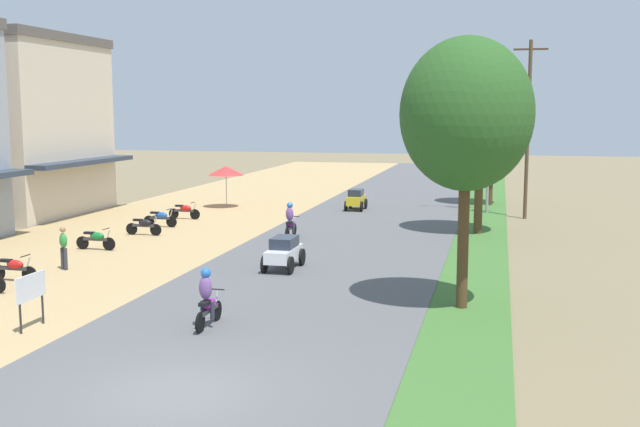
{
  "coord_description": "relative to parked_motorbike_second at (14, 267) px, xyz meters",
  "views": [
    {
      "loc": [
        6.45,
        -13.95,
        5.91
      ],
      "look_at": [
        -0.69,
        15.93,
        1.71
      ],
      "focal_mm": 42.36,
      "sensor_mm": 36.0,
      "label": 1
    }
  ],
  "objects": [
    {
      "name": "ground_plane",
      "position": [
        9.74,
        -8.38,
        -0.55
      ],
      "size": [
        180.0,
        180.0,
        0.0
      ],
      "primitive_type": "plane",
      "color": "#7A6B4C"
    },
    {
      "name": "road_strip",
      "position": [
        9.74,
        -8.38,
        -0.51
      ],
      "size": [
        9.0,
        140.0,
        0.08
      ],
      "primitive_type": "cube",
      "color": "#565659",
      "rests_on": "ground"
    },
    {
      "name": "median_strip",
      "position": [
        15.44,
        -8.38,
        -0.52
      ],
      "size": [
        2.4,
        140.0,
        0.06
      ],
      "primitive_type": "cube",
      "color": "#3D6B2D",
      "rests_on": "ground"
    },
    {
      "name": "shophouse_mid",
      "position": [
        -10.24,
        15.32,
        4.5
      ],
      "size": [
        8.07,
        9.35,
        10.1
      ],
      "color": "beige",
      "rests_on": "ground"
    },
    {
      "name": "parked_motorbike_second",
      "position": [
        0.0,
        0.0,
        0.0
      ],
      "size": [
        1.8,
        0.54,
        0.94
      ],
      "color": "black",
      "rests_on": "dirt_shoulder"
    },
    {
      "name": "parked_motorbike_third",
      "position": [
        -0.32,
        6.02,
        0.0
      ],
      "size": [
        1.8,
        0.54,
        0.94
      ],
      "color": "black",
      "rests_on": "dirt_shoulder"
    },
    {
      "name": "parked_motorbike_fourth",
      "position": [
        -0.08,
        9.99,
        0.0
      ],
      "size": [
        1.8,
        0.54,
        0.94
      ],
      "color": "black",
      "rests_on": "dirt_shoulder"
    },
    {
      "name": "parked_motorbike_fifth",
      "position": [
        -0.44,
        12.54,
        0.0
      ],
      "size": [
        1.8,
        0.54,
        0.94
      ],
      "color": "black",
      "rests_on": "dirt_shoulder"
    },
    {
      "name": "parked_motorbike_sixth",
      "position": [
        -0.39,
        15.43,
        0.0
      ],
      "size": [
        1.8,
        0.54,
        0.94
      ],
      "color": "black",
      "rests_on": "dirt_shoulder"
    },
    {
      "name": "street_signboard",
      "position": [
        4.01,
        -4.88,
        0.55
      ],
      "size": [
        0.06,
        1.3,
        1.5
      ],
      "color": "#262628",
      "rests_on": "dirt_shoulder"
    },
    {
      "name": "vendor_umbrella",
      "position": [
        0.07,
        20.67,
        1.75
      ],
      "size": [
        2.2,
        2.2,
        2.52
      ],
      "color": "#99999E",
      "rests_on": "dirt_shoulder"
    },
    {
      "name": "pedestrian_on_shoulder",
      "position": [
        0.6,
        2.14,
        0.41
      ],
      "size": [
        0.43,
        0.36,
        1.62
      ],
      "color": "#33333D",
      "rests_on": "dirt_shoulder"
    },
    {
      "name": "median_tree_nearest",
      "position": [
        15.2,
        0.07,
        5.23
      ],
      "size": [
        3.87,
        3.87,
        7.99
      ],
      "color": "#4C351E",
      "rests_on": "median_strip"
    },
    {
      "name": "median_tree_second",
      "position": [
        15.25,
        14.27,
        5.19
      ],
      "size": [
        4.37,
        4.37,
        8.49
      ],
      "color": "#4C351E",
      "rests_on": "median_strip"
    },
    {
      "name": "median_tree_third",
      "position": [
        15.61,
        25.71,
        4.89
      ],
      "size": [
        3.67,
        3.67,
        7.33
      ],
      "color": "#4C351E",
      "rests_on": "median_strip"
    },
    {
      "name": "streetlamp_near",
      "position": [
        15.54,
        21.92,
        4.29
      ],
      "size": [
        3.16,
        0.2,
        8.37
      ],
      "color": "gray",
      "rests_on": "median_strip"
    },
    {
      "name": "streetlamp_mid",
      "position": [
        15.54,
        46.53,
        4.06
      ],
      "size": [
        3.16,
        0.2,
        7.92
      ],
      "color": "gray",
      "rests_on": "median_strip"
    },
    {
      "name": "utility_pole_near",
      "position": [
        17.62,
        20.33,
        4.48
      ],
      "size": [
        1.8,
        0.2,
        9.67
      ],
      "color": "brown",
      "rests_on": "ground"
    },
    {
      "name": "car_sedan_white",
      "position": [
        8.5,
        4.09,
        0.19
      ],
      "size": [
        1.1,
        2.26,
        1.19
      ],
      "color": "silver",
      "rests_on": "road_strip"
    },
    {
      "name": "car_hatchback_yellow",
      "position": [
        7.98,
        21.21,
        0.19
      ],
      "size": [
        1.04,
        2.0,
        1.23
      ],
      "color": "gold",
      "rests_on": "road_strip"
    },
    {
      "name": "motorbike_foreground_rider",
      "position": [
        8.62,
        -3.71,
        0.3
      ],
      "size": [
        0.54,
        1.8,
        1.66
      ],
      "color": "black",
      "rests_on": "road_strip"
    },
    {
      "name": "motorbike_ahead_second",
      "position": [
        6.86,
        10.86,
        0.3
      ],
      "size": [
        0.54,
        1.8,
        1.66
      ],
      "color": "black",
      "rests_on": "road_strip"
    }
  ]
}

